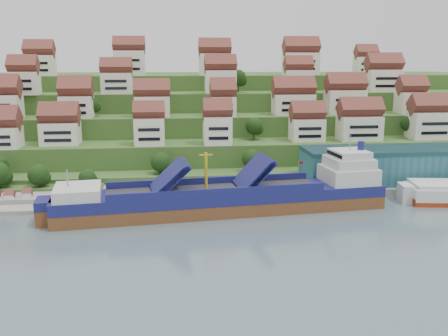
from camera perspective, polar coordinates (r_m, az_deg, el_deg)
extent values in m
plane|color=slate|center=(125.96, 1.57, -4.88)|extent=(300.00, 300.00, 0.00)
cube|color=gray|center=(143.68, 8.70, -2.41)|extent=(180.00, 14.00, 2.20)
cube|color=gray|center=(142.49, -22.98, -3.63)|extent=(45.00, 20.00, 1.00)
cube|color=#2D4C1E|center=(208.90, -1.59, 2.54)|extent=(260.00, 128.00, 4.00)
cube|color=#2D4C1E|center=(213.27, -1.71, 3.69)|extent=(260.00, 118.00, 11.00)
cube|color=#2D4C1E|center=(220.70, -1.88, 4.90)|extent=(260.00, 102.00, 18.00)
cube|color=#2D4C1E|center=(228.21, -2.03, 6.02)|extent=(260.00, 86.00, 25.00)
cube|color=#2D4C1E|center=(236.85, -2.20, 6.97)|extent=(260.00, 68.00, 31.00)
cube|color=silver|center=(165.29, -24.03, 3.20)|extent=(10.63, 8.66, 6.35)
cube|color=silver|center=(165.61, -18.19, 3.77)|extent=(11.61, 8.57, 6.95)
cube|color=silver|center=(158.04, -8.51, 4.15)|extent=(9.33, 7.03, 8.48)
cube|color=silver|center=(157.85, -0.76, 4.32)|extent=(8.70, 7.62, 8.75)
cube|color=silver|center=(166.99, 9.45, 4.34)|extent=(10.65, 7.73, 7.27)
cube|color=silver|center=(171.86, 15.19, 4.42)|extent=(13.64, 8.26, 7.99)
cube|color=silver|center=(182.68, 22.34, 4.53)|extent=(13.01, 8.31, 9.03)
cube|color=silver|center=(182.27, -24.22, 6.39)|extent=(13.14, 8.90, 7.86)
cube|color=silver|center=(177.02, -16.47, 6.73)|extent=(10.57, 8.98, 7.29)
cube|color=silver|center=(174.57, -8.19, 6.97)|extent=(11.92, 7.90, 6.97)
cube|color=silver|center=(174.25, -0.13, 7.05)|extent=(8.44, 8.56, 6.76)
cube|color=silver|center=(180.99, 7.91, 7.21)|extent=(14.33, 8.36, 7.23)
cube|color=silver|center=(186.90, 13.64, 7.34)|extent=(13.60, 8.18, 8.59)
cube|color=silver|center=(195.72, 20.58, 7.00)|extent=(9.75, 8.04, 7.77)
cube|color=silver|center=(193.66, -21.85, 8.98)|extent=(9.82, 7.86, 8.07)
cube|color=silver|center=(190.76, -12.15, 9.46)|extent=(11.08, 7.30, 7.56)
cube|color=silver|center=(188.58, -0.41, 9.82)|extent=(11.22, 7.79, 8.40)
cube|color=silver|center=(195.17, 8.45, 9.78)|extent=(10.15, 7.14, 8.42)
cube|color=silver|center=(207.64, 17.70, 9.49)|extent=(13.27, 8.47, 8.50)
cube|color=silver|center=(215.17, -20.26, 10.93)|extent=(11.07, 8.03, 8.03)
cube|color=silver|center=(207.53, -10.73, 11.68)|extent=(12.07, 7.51, 9.80)
cube|color=silver|center=(208.15, -1.06, 11.74)|extent=(12.46, 8.15, 8.76)
cube|color=silver|center=(215.12, 8.76, 11.67)|extent=(14.12, 8.73, 9.13)
cube|color=silver|center=(228.38, 15.86, 11.17)|extent=(8.99, 7.05, 7.50)
ellipsoid|color=#1B3A13|center=(157.93, -24.20, 0.51)|extent=(4.07, 4.07, 4.07)
ellipsoid|color=#1B3A13|center=(150.19, 3.14, 1.08)|extent=(5.70, 5.70, 5.70)
ellipsoid|color=#1B3A13|center=(148.57, -7.24, 0.66)|extent=(5.90, 5.90, 5.90)
ellipsoid|color=#1B3A13|center=(178.19, 17.03, 4.50)|extent=(4.96, 4.96, 4.96)
ellipsoid|color=#1B3A13|center=(182.86, 20.36, 4.79)|extent=(5.62, 5.62, 5.62)
ellipsoid|color=#1B3A13|center=(166.66, 3.45, 4.81)|extent=(5.70, 5.70, 5.70)
ellipsoid|color=#1B3A13|center=(190.11, 13.08, 7.82)|extent=(4.18, 4.18, 4.18)
ellipsoid|color=#1B3A13|center=(182.69, -17.28, 6.89)|extent=(5.07, 5.07, 5.07)
ellipsoid|color=#1B3A13|center=(179.96, -14.90, 7.00)|extent=(5.28, 5.28, 5.28)
ellipsoid|color=#1B3A13|center=(194.42, 1.64, 10.30)|extent=(6.01, 6.01, 6.01)
ellipsoid|color=#1B3A13|center=(201.96, 8.62, 9.91)|extent=(5.06, 5.06, 5.06)
ellipsoid|color=#1B3A13|center=(200.86, 9.58, 9.67)|extent=(4.47, 4.47, 4.47)
ellipsoid|color=#1B3A13|center=(146.31, -20.46, -0.73)|extent=(5.70, 5.70, 5.70)
ellipsoid|color=#1B3A13|center=(143.83, -15.35, -1.06)|extent=(4.77, 4.77, 4.77)
cube|color=#27606A|center=(155.35, 20.07, 0.39)|extent=(60.00, 15.00, 10.00)
cylinder|color=gray|center=(137.28, 8.49, -0.90)|extent=(0.16, 0.16, 8.00)
cube|color=maroon|center=(136.67, 8.78, 0.58)|extent=(1.20, 0.05, 0.80)
cube|color=white|center=(140.25, -23.26, -3.22)|extent=(2.40, 2.20, 2.20)
cube|color=white|center=(140.51, -21.53, -3.05)|extent=(2.40, 2.20, 2.20)
cube|color=brown|center=(124.58, -0.13, -4.59)|extent=(82.50, 21.51, 5.23)
cube|color=navy|center=(123.62, -0.13, -3.03)|extent=(82.51, 21.63, 2.72)
cube|color=silver|center=(120.60, -16.39, -2.64)|extent=(11.72, 13.01, 2.72)
cube|color=#262628|center=(122.85, -1.08, -2.48)|extent=(53.17, 16.39, 0.31)
cube|color=navy|center=(120.31, -6.47, -1.12)|extent=(9.07, 12.35, 7.23)
cube|color=navy|center=(124.16, 3.17, -0.65)|extent=(8.68, 12.30, 7.65)
cylinder|color=gold|center=(121.38, -2.06, -0.43)|extent=(0.81, 0.81, 9.42)
cube|color=silver|center=(133.83, 14.01, -0.74)|extent=(13.80, 13.24, 4.19)
cube|color=silver|center=(133.14, 14.09, 0.66)|extent=(11.58, 11.76, 2.62)
cube|color=silver|center=(132.73, 14.14, 1.59)|extent=(9.36, 10.28, 1.88)
cylinder|color=navy|center=(133.82, 15.38, 2.47)|extent=(1.85, 1.85, 2.30)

